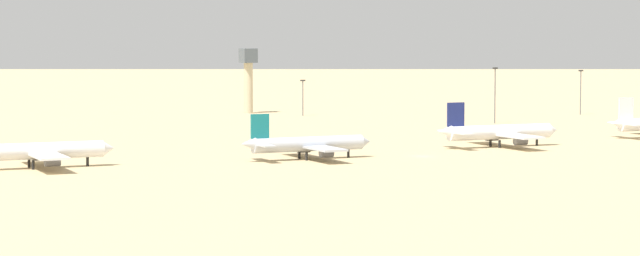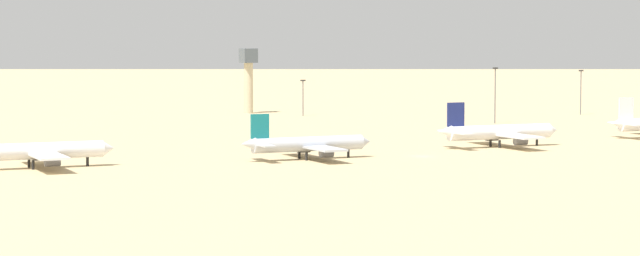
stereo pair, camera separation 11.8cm
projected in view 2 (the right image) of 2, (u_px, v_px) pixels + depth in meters
The scene contains 9 objects.
ground at pixel (422, 156), 301.09m from camera, with size 4000.00×4000.00×0.00m, color tan.
ridge_center at pixel (221, 29), 1500.79m from camera, with size 367.87×270.52×63.53m, color gray.
parked_jet_teal_1 at pixel (36, 151), 274.25m from camera, with size 34.32×28.91×11.34m.
parked_jet_teal_2 at pixel (307, 144), 293.54m from camera, with size 32.46×27.29×10.73m.
parked_jet_navy_3 at pixel (499, 132), 324.78m from camera, with size 35.12×29.60×11.60m.
control_tower at pixel (248, 74), 459.29m from camera, with size 5.20×5.20×23.16m.
light_pole_west at pixel (303, 94), 445.17m from camera, with size 1.80×0.50×12.55m.
light_pole_mid at pixel (495, 92), 408.78m from camera, with size 1.80×0.50×17.82m.
light_pole_east at pixel (581, 89), 451.32m from camera, with size 1.80×0.50×15.75m.
Camera 2 is at (-160.81, -254.09, 29.13)m, focal length 72.30 mm.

